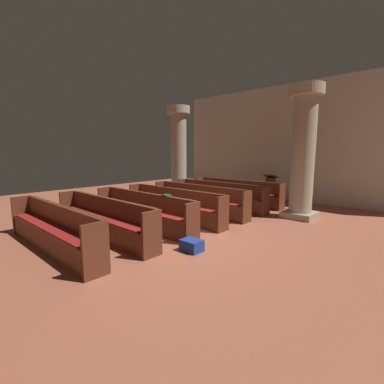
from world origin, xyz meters
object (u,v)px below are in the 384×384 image
Objects in this scene: pew_row_3 at (173,203)px; kneeler_box_blue at (192,245)px; pew_row_2 at (198,198)px; pew_row_5 at (103,217)px; lectern at (270,191)px; pew_row_4 at (142,209)px; hymn_book at (166,195)px; pew_row_1 at (219,194)px; pew_row_6 at (52,227)px; pew_row_0 at (237,191)px; pillar_far_side at (179,151)px; pillar_aisle_side at (303,151)px.

pew_row_3 reaches higher than kneeler_box_blue.
pew_row_5 is (0.00, -3.27, 0.00)m from pew_row_2.
lectern is at bearing 82.68° from pew_row_5.
hymn_book is at bearing 14.92° from pew_row_4.
pew_row_6 is (0.00, -5.46, 0.00)m from pew_row_1.
pew_row_0 is 1.00× the size of pew_row_6.
hymn_book reaches higher than pew_row_5.
lectern reaches higher than pew_row_4.
pew_row_3 is 1.09m from pew_row_4.
pillar_far_side is at bearing 132.69° from pew_row_3.
pew_row_1 is (0.00, -1.09, 0.00)m from pew_row_0.
pew_row_6 is at bearing -90.00° from pew_row_3.
kneeler_box_blue is at bearing -42.48° from pillar_far_side.
lectern is at bearing 75.46° from pew_row_2.
pew_row_4 is 8.91× the size of kneeler_box_blue.
hymn_book is at bearing -91.22° from lectern.
pew_row_3 is 3.27m from pew_row_6.
pew_row_0 is at bearing 90.00° from pew_row_4.
pew_row_3 is at bearing -47.31° from pillar_far_side.
kneeler_box_blue is at bearing -51.00° from pew_row_2.
pew_row_0 is at bearing 90.00° from pew_row_5.
pew_row_5 is (0.00, -5.46, 0.00)m from pew_row_0.
lectern is (0.83, 7.58, -0.02)m from pew_row_6.
pew_row_6 is (0.00, -6.55, 0.00)m from pew_row_0.
pew_row_1 and pew_row_5 have the same top height.
pillar_far_side reaches higher than pew_row_3.
pillar_aisle_side is (2.60, -0.62, 1.48)m from pew_row_0.
pew_row_0 is at bearing 90.00° from pew_row_2.
pew_row_1 is at bearing -111.45° from lectern.
pillar_far_side is (-2.55, 6.04, 1.48)m from pew_row_6.
pew_row_6 is at bearing -139.05° from kneeler_box_blue.
lectern is (0.83, 6.49, -0.02)m from pew_row_5.
pew_row_2 is at bearing -148.93° from pillar_aisle_side.
kneeler_box_blue is at bearing 18.89° from pew_row_5.
pew_row_0 reaches higher than kneeler_box_blue.
pew_row_2 is 3.38m from pillar_aisle_side.
hymn_book reaches higher than pew_row_6.
pew_row_6 is 0.96× the size of pillar_far_side.
pillar_aisle_side reaches higher than lectern.
pillar_far_side reaches higher than hymn_book.
pew_row_6 is 6.72m from pillar_far_side.
pillar_aisle_side and pillar_far_side have the same top height.
pew_row_5 is at bearing -62.73° from pillar_far_side.
pillar_far_side reaches higher than pew_row_2.
pew_row_1 is 3.00m from pillar_far_side.
hymn_book is at bearing -76.80° from pew_row_1.
pew_row_0 is 1.32m from lectern.
pillar_far_side reaches higher than pew_row_5.
pew_row_4 is 0.86m from hymn_book.
pew_row_4 and pew_row_5 have the same top height.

